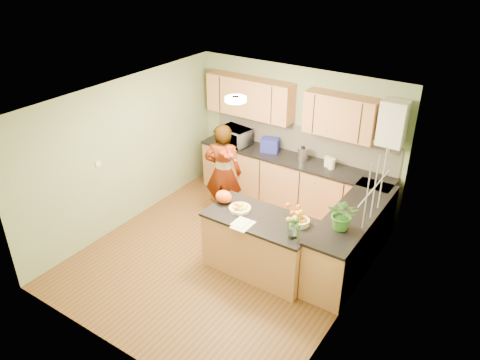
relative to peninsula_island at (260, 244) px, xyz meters
The scene contains 28 objects.
floor 0.76m from the peninsula_island, behind, with size 4.50×4.50×0.00m, color #573818.
ceiling 2.13m from the peninsula_island, behind, with size 4.00×4.50×0.02m, color white.
wall_back 2.45m from the peninsula_island, 105.32° to the left, with size 4.00×0.02×2.50m, color gray.
wall_front 2.47m from the peninsula_island, 105.16° to the right, with size 4.00×0.02×2.50m, color gray.
wall_left 2.73m from the peninsula_island, behind, with size 0.02×4.50×2.50m, color gray.
wall_right 1.60m from the peninsula_island, ahead, with size 0.02×4.50×2.50m, color gray.
back_counter 2.00m from the peninsula_island, 104.83° to the left, with size 3.64×0.62×0.94m.
right_counter 1.37m from the peninsula_island, 37.63° to the left, with size 0.62×2.24×0.94m.
splashback 2.40m from the peninsula_island, 103.00° to the left, with size 3.60×0.02×0.52m, color beige.
upper_cabinets 2.62m from the peninsula_island, 110.88° to the left, with size 3.20×0.34×0.70m.
boiler 2.75m from the peninsula_island, 62.38° to the left, with size 0.40×0.30×0.86m.
window_right 1.86m from the peninsula_island, 23.08° to the left, with size 0.01×1.30×1.05m.
light_switch 2.80m from the peninsula_island, 166.74° to the right, with size 0.02×0.09×0.09m, color white.
ceiling_lamp 2.12m from the peninsula_island, 154.86° to the left, with size 0.30×0.30×0.07m.
peninsula_island is the anchor object (origin of this frame).
fruit_dish 0.61m from the peninsula_island, behind, with size 0.32×0.32×0.11m.
orange_bowl 0.77m from the peninsula_island, 15.26° to the left, with size 0.26×0.26×0.15m.
flower_vase 1.02m from the peninsula_island, 16.70° to the right, with size 0.29×0.29×0.53m.
orange_bag 0.87m from the peninsula_island, behind, with size 0.26×0.22×0.19m, color #F15113.
papers 0.56m from the peninsula_island, 108.43° to the right, with size 0.24×0.32×0.01m, color white.
violinist 1.63m from the peninsula_island, 145.21° to the left, with size 0.64×0.42×1.76m, color #E3A28B.
violin 1.60m from the peninsula_island, 148.19° to the left, with size 0.66×0.26×0.13m, color #4E0B04, non-canonical shape.
microwave 2.65m from the peninsula_island, 132.27° to the left, with size 0.58×0.39×0.32m, color white.
blue_box 2.30m from the peninsula_island, 117.07° to the left, with size 0.31×0.23×0.25m, color #212797.
kettle 2.07m from the peninsula_island, 99.75° to the left, with size 0.17×0.17×0.32m.
jar_cream 2.07m from the peninsula_island, 86.44° to the left, with size 0.11×0.11×0.17m, color beige.
jar_white 2.03m from the peninsula_island, 83.51° to the left, with size 0.12×0.12×0.18m, color white.
potted_plant 1.34m from the peninsula_island, 16.80° to the left, with size 0.41×0.36×0.46m, color #377B29.
Camera 1 is at (3.48, -4.81, 4.49)m, focal length 35.00 mm.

